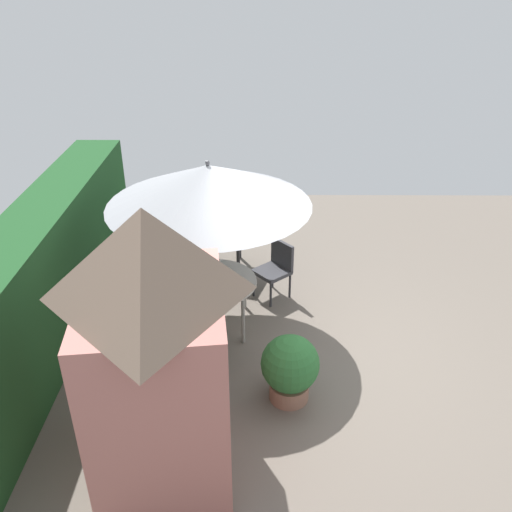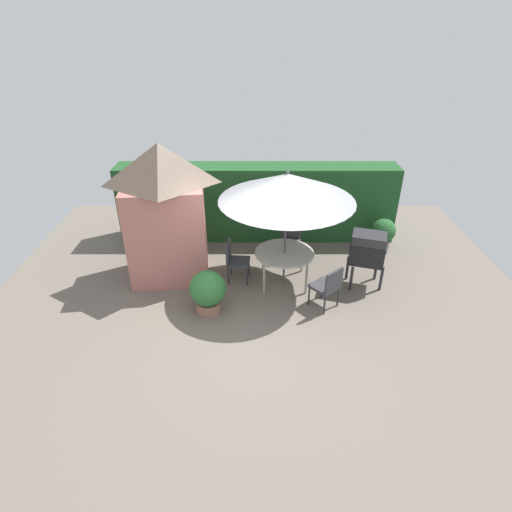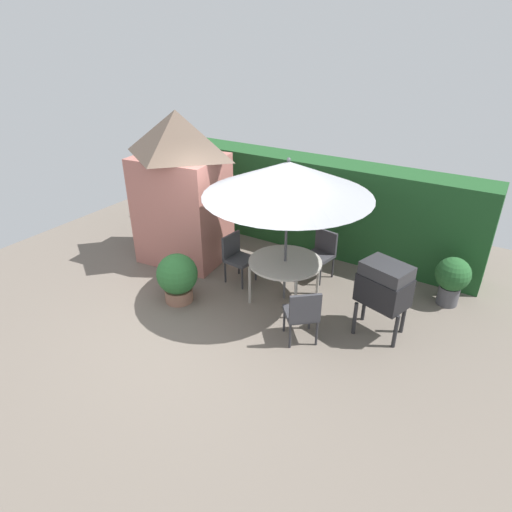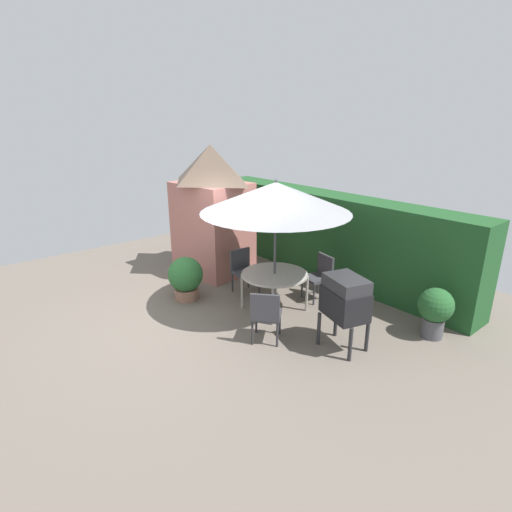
% 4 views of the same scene
% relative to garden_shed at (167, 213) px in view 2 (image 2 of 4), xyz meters
% --- Properties ---
extents(ground_plane, '(11.00, 11.00, 0.00)m').
position_rel_garden_shed_xyz_m(ground_plane, '(1.89, -1.61, -1.49)').
color(ground_plane, '#6B6056').
extents(hedge_backdrop, '(6.86, 0.77, 1.88)m').
position_rel_garden_shed_xyz_m(hedge_backdrop, '(1.89, 1.89, -0.55)').
color(hedge_backdrop, '#1E4C23').
rests_on(hedge_backdrop, ground).
extents(garden_shed, '(1.82, 1.53, 2.92)m').
position_rel_garden_shed_xyz_m(garden_shed, '(0.00, 0.00, 0.00)').
color(garden_shed, '#B26B60').
rests_on(garden_shed, ground).
extents(patio_table, '(1.23, 1.23, 0.74)m').
position_rel_garden_shed_xyz_m(patio_table, '(2.45, -0.31, -0.81)').
color(patio_table, '#B2ADA3').
rests_on(patio_table, ground).
extents(patio_umbrella, '(2.67, 2.67, 2.48)m').
position_rel_garden_shed_xyz_m(patio_umbrella, '(2.45, -0.31, 0.66)').
color(patio_umbrella, '#4C4C51').
rests_on(patio_umbrella, ground).
extents(bbq_grill, '(0.82, 0.68, 1.20)m').
position_rel_garden_shed_xyz_m(bbq_grill, '(4.14, -0.40, -0.64)').
color(bbq_grill, black).
rests_on(bbq_grill, ground).
extents(chair_near_shed, '(0.54, 0.55, 0.90)m').
position_rel_garden_shed_xyz_m(chair_near_shed, '(2.66, 0.73, -0.97)').
color(chair_near_shed, '#38383D').
rests_on(chair_near_shed, ground).
extents(chair_far_side, '(0.50, 0.50, 0.90)m').
position_rel_garden_shed_xyz_m(chair_far_side, '(1.40, -0.22, -0.97)').
color(chair_far_side, '#38383D').
rests_on(chair_far_side, ground).
extents(chair_toward_hedge, '(0.65, 0.65, 0.90)m').
position_rel_garden_shed_xyz_m(chair_toward_hedge, '(3.24, -1.22, -0.97)').
color(chair_toward_hedge, '#38383D').
rests_on(chair_toward_hedge, ground).
extents(potted_plant_by_shed, '(0.69, 0.69, 0.87)m').
position_rel_garden_shed_xyz_m(potted_plant_by_shed, '(0.94, -1.32, -1.02)').
color(potted_plant_by_shed, '#936651').
rests_on(potted_plant_by_shed, ground).
extents(potted_plant_by_grill, '(0.57, 0.57, 0.86)m').
position_rel_garden_shed_xyz_m(potted_plant_by_grill, '(4.89, 1.02, -0.99)').
color(potted_plant_by_grill, '#4C4C51').
rests_on(potted_plant_by_grill, ground).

